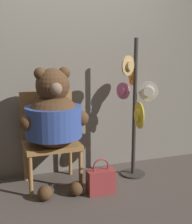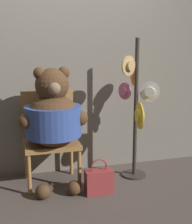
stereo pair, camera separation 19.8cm
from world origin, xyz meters
name	(u,v)px [view 2 (the right image)]	position (x,y,z in m)	size (l,w,h in m)	color
ground_plane	(84,194)	(0.00, 0.00, 0.00)	(14.00, 14.00, 0.00)	#4C423D
wall_back	(68,64)	(0.00, 0.72, 1.25)	(8.00, 0.10, 2.50)	slate
chair	(50,134)	(-0.27, 0.42, 0.53)	(0.57, 0.47, 0.98)	#9E703D
teddy_bear	(53,117)	(-0.25, 0.25, 0.75)	(0.69, 0.61, 1.25)	#4C331E
hat_display_rack	(136,109)	(0.66, 0.27, 0.78)	(0.44, 0.54, 1.54)	#332D28
handbag_on_ground	(99,181)	(0.15, -0.03, 0.13)	(0.28, 0.13, 0.37)	maroon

